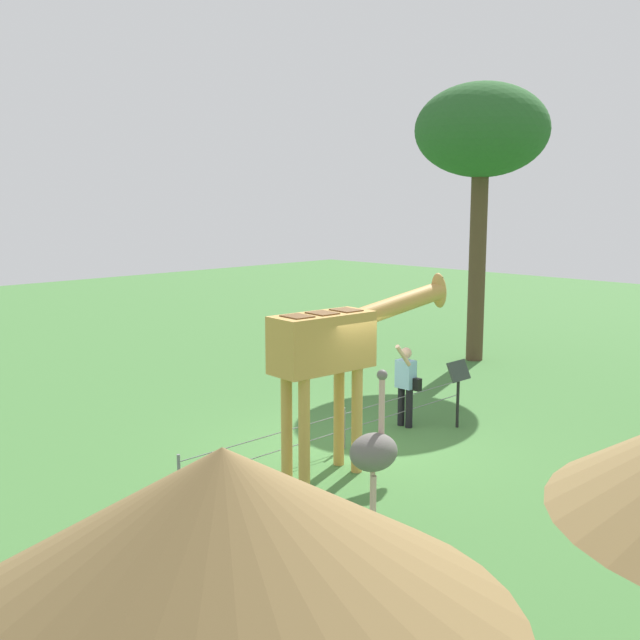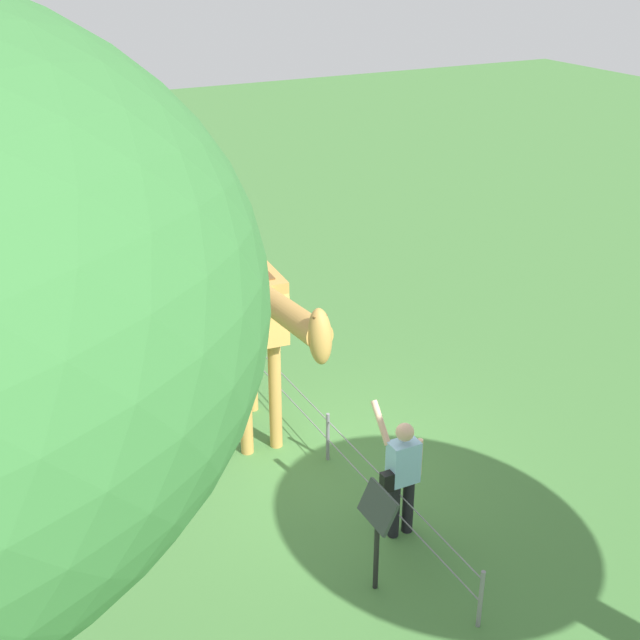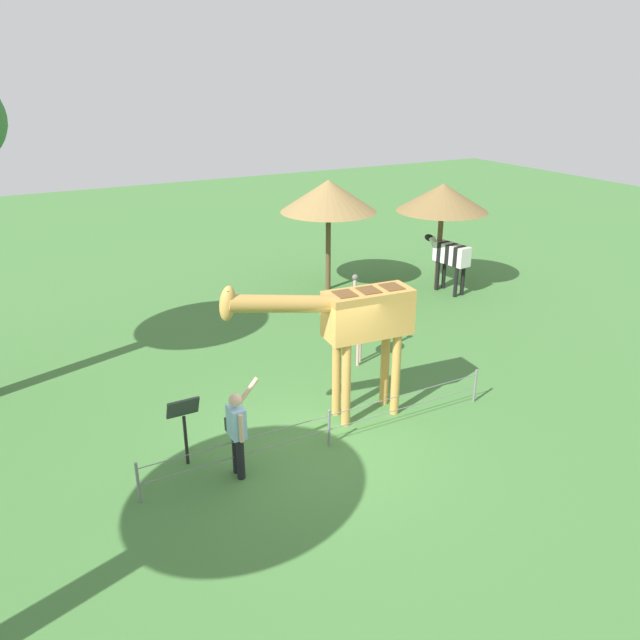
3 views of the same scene
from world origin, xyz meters
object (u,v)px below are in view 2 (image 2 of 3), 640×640
object	(u,v)px
info_sign	(378,520)
visitor	(402,472)
giraffe	(252,311)
ostrich	(86,358)

from	to	relation	value
info_sign	visitor	bearing A→B (deg)	132.77
info_sign	giraffe	bearing A→B (deg)	-179.81
ostrich	info_sign	size ratio (longest dim) A/B	1.70
visitor	ostrich	bearing A→B (deg)	-145.94
visitor	giraffe	bearing A→B (deg)	-164.38
giraffe	ostrich	bearing A→B (deg)	-124.96
visitor	ostrich	size ratio (longest dim) A/B	0.76
giraffe	info_sign	xyz separation A→B (m)	(3.40, 0.01, -1.14)
visitor	info_sign	size ratio (longest dim) A/B	1.30
ostrich	info_sign	world-z (taller)	ostrich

